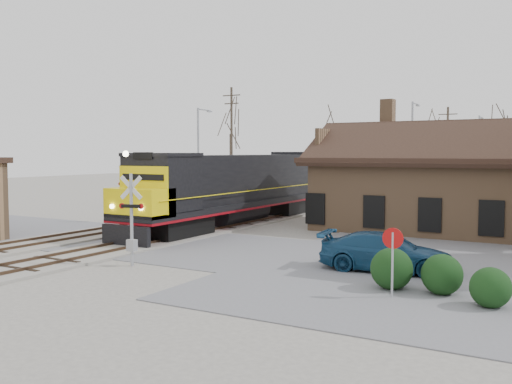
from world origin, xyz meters
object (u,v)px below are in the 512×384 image
depot (446,189)px  parked_car (386,252)px  locomotive_lead (233,187)px  locomotive_trailing (352,175)px

depot → parked_car: bearing=-88.1°
locomotive_lead → parked_car: locomotive_lead is taller
locomotive_lead → parked_car: bearing=-35.1°
locomotive_trailing → depot: bearing=-54.3°
locomotive_trailing → parked_car: size_ratio=4.05×
parked_car → locomotive_lead: bearing=48.5°
locomotive_lead → locomotive_trailing: locomotive_lead is taller
parked_car → depot: bearing=-4.5°
depot → parked_car: 13.06m
depot → parked_car: size_ratio=2.98×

